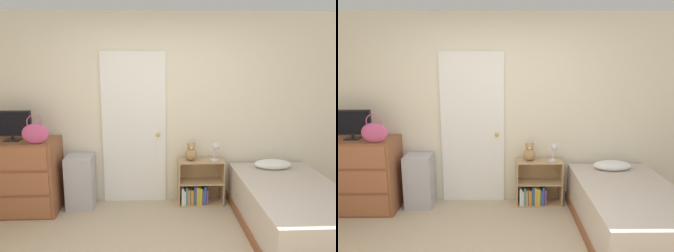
% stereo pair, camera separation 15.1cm
% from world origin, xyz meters
% --- Properties ---
extents(wall_back, '(10.00, 0.06, 2.55)m').
position_xyz_m(wall_back, '(0.00, 1.98, 1.27)').
color(wall_back, beige).
rests_on(wall_back, ground_plane).
extents(door_closed, '(0.85, 0.09, 2.05)m').
position_xyz_m(door_closed, '(-0.34, 1.93, 1.02)').
color(door_closed, white).
rests_on(door_closed, ground_plane).
extents(dresser, '(1.00, 0.56, 0.95)m').
position_xyz_m(dresser, '(-1.81, 1.66, 0.47)').
color(dresser, brown).
rests_on(dresser, ground_plane).
extents(tv, '(0.49, 0.16, 0.38)m').
position_xyz_m(tv, '(-1.83, 1.65, 1.15)').
color(tv, black).
rests_on(tv, dresser).
extents(handbag, '(0.32, 0.09, 0.35)m').
position_xyz_m(handbag, '(-1.48, 1.47, 1.08)').
color(handbag, '#C64C7F').
rests_on(handbag, dresser).
extents(storage_bin, '(0.35, 0.35, 0.70)m').
position_xyz_m(storage_bin, '(-1.05, 1.76, 0.35)').
color(storage_bin, '#ADADB7').
rests_on(storage_bin, ground_plane).
extents(bookshelf, '(0.61, 0.27, 0.62)m').
position_xyz_m(bookshelf, '(0.52, 1.80, 0.23)').
color(bookshelf, tan).
rests_on(bookshelf, ground_plane).
extents(teddy_bear, '(0.16, 0.16, 0.25)m').
position_xyz_m(teddy_bear, '(0.42, 1.80, 0.72)').
color(teddy_bear, tan).
rests_on(teddy_bear, bookshelf).
extents(desk_lamp, '(0.12, 0.12, 0.25)m').
position_xyz_m(desk_lamp, '(0.74, 1.76, 0.79)').
color(desk_lamp, silver).
rests_on(desk_lamp, bookshelf).
extents(bed, '(1.09, 1.89, 0.64)m').
position_xyz_m(bed, '(1.49, 1.00, 0.27)').
color(bed, brown).
rests_on(bed, ground_plane).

